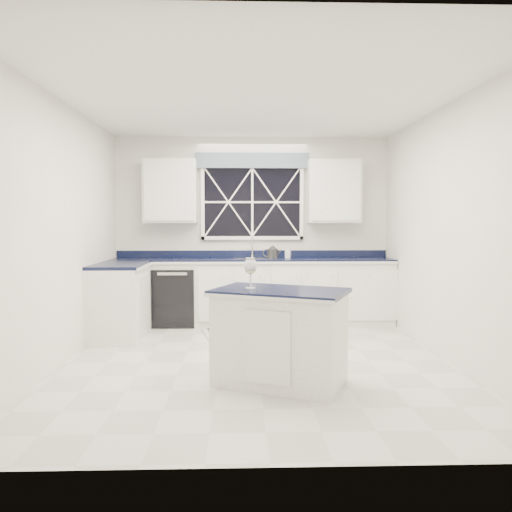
{
  "coord_description": "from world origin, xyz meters",
  "views": [
    {
      "loc": [
        -0.18,
        -5.13,
        1.47
      ],
      "look_at": [
        -0.0,
        0.4,
        1.08
      ],
      "focal_mm": 35.0,
      "sensor_mm": 36.0,
      "label": 1
    }
  ],
  "objects_px": {
    "faucet": "(252,247)",
    "island": "(280,337)",
    "wine_glass": "(250,267)",
    "soap_bottle": "(288,252)",
    "kettle": "(273,252)",
    "dishwasher": "(176,296)"
  },
  "relations": [
    {
      "from": "faucet",
      "to": "island",
      "type": "bearing_deg",
      "value": -86.4
    },
    {
      "from": "wine_glass",
      "to": "soap_bottle",
      "type": "bearing_deg",
      "value": 77.59
    },
    {
      "from": "kettle",
      "to": "faucet",
      "type": "bearing_deg",
      "value": 150.75
    },
    {
      "from": "faucet",
      "to": "soap_bottle",
      "type": "relative_size",
      "value": 1.84
    },
    {
      "from": "faucet",
      "to": "island",
      "type": "relative_size",
      "value": 0.23
    },
    {
      "from": "kettle",
      "to": "wine_glass",
      "type": "height_order",
      "value": "wine_glass"
    },
    {
      "from": "island",
      "to": "wine_glass",
      "type": "height_order",
      "value": "wine_glass"
    },
    {
      "from": "faucet",
      "to": "kettle",
      "type": "relative_size",
      "value": 1.11
    },
    {
      "from": "dishwasher",
      "to": "island",
      "type": "xyz_separation_m",
      "value": [
        1.28,
        -2.66,
        0.02
      ]
    },
    {
      "from": "dishwasher",
      "to": "faucet",
      "type": "xyz_separation_m",
      "value": [
        1.1,
        0.19,
        0.69
      ]
    },
    {
      "from": "dishwasher",
      "to": "kettle",
      "type": "height_order",
      "value": "kettle"
    },
    {
      "from": "kettle",
      "to": "soap_bottle",
      "type": "height_order",
      "value": "kettle"
    },
    {
      "from": "soap_bottle",
      "to": "kettle",
      "type": "bearing_deg",
      "value": -150.67
    },
    {
      "from": "faucet",
      "to": "soap_bottle",
      "type": "height_order",
      "value": "faucet"
    },
    {
      "from": "dishwasher",
      "to": "wine_glass",
      "type": "height_order",
      "value": "wine_glass"
    },
    {
      "from": "wine_glass",
      "to": "soap_bottle",
      "type": "distance_m",
      "value": 2.79
    },
    {
      "from": "island",
      "to": "wine_glass",
      "type": "relative_size",
      "value": 4.77
    },
    {
      "from": "kettle",
      "to": "soap_bottle",
      "type": "bearing_deg",
      "value": 35.97
    },
    {
      "from": "wine_glass",
      "to": "faucet",
      "type": "bearing_deg",
      "value": 88.25
    },
    {
      "from": "dishwasher",
      "to": "soap_bottle",
      "type": "bearing_deg",
      "value": 4.28
    },
    {
      "from": "island",
      "to": "soap_bottle",
      "type": "relative_size",
      "value": 8.15
    },
    {
      "from": "dishwasher",
      "to": "faucet",
      "type": "distance_m",
      "value": 1.31
    }
  ]
}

